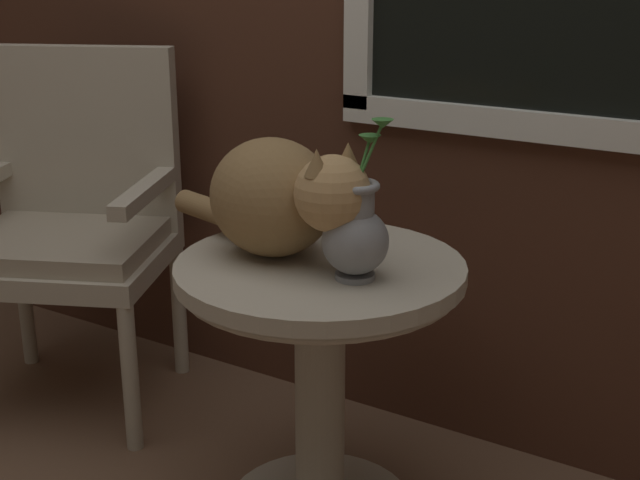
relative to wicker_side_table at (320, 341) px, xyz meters
name	(u,v)px	position (x,y,z in m)	size (l,w,h in m)	color
wicker_side_table	(320,341)	(0.00, 0.00, 0.00)	(0.62, 0.62, 0.63)	#B2A893
wicker_chair	(72,215)	(-0.93, 0.16, 0.10)	(0.70, 0.67, 1.01)	#B2A893
cat	(280,197)	(-0.09, -0.01, 0.32)	(0.58, 0.32, 0.27)	olive
pewter_vase_with_ivy	(356,233)	(0.11, -0.04, 0.28)	(0.14, 0.14, 0.32)	gray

